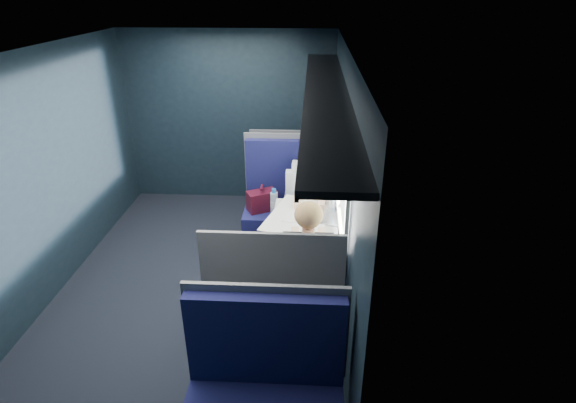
# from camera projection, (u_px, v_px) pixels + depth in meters

# --- Properties ---
(ground) EXTENTS (2.80, 4.20, 0.01)m
(ground) POSITION_uv_depth(u_px,v_px,m) (202.00, 282.00, 4.68)
(ground) COLOR black
(room_shell) EXTENTS (3.00, 4.40, 2.40)m
(room_shell) POSITION_uv_depth(u_px,v_px,m) (191.00, 146.00, 4.03)
(room_shell) COLOR black
(room_shell) RESTS_ON ground
(table) EXTENTS (0.62, 1.00, 0.74)m
(table) POSITION_uv_depth(u_px,v_px,m) (302.00, 228.00, 4.34)
(table) COLOR #54565E
(table) RESTS_ON ground
(seat_bay_near) EXTENTS (1.04, 0.62, 1.26)m
(seat_bay_near) POSITION_uv_depth(u_px,v_px,m) (287.00, 209.00, 5.24)
(seat_bay_near) COLOR #0D0E3C
(seat_bay_near) RESTS_ON ground
(seat_bay_far) EXTENTS (1.04, 0.62, 1.26)m
(seat_bay_far) POSITION_uv_depth(u_px,v_px,m) (276.00, 307.00, 3.67)
(seat_bay_far) COLOR #0D0E3C
(seat_bay_far) RESTS_ON ground
(seat_row_front) EXTENTS (1.04, 0.51, 1.16)m
(seat_row_front) POSITION_uv_depth(u_px,v_px,m) (292.00, 179.00, 6.07)
(seat_row_front) COLOR #0D0E3C
(seat_row_front) RESTS_ON ground
(seat_row_back) EXTENTS (1.04, 0.51, 1.16)m
(seat_row_back) POSITION_uv_depth(u_px,v_px,m) (265.00, 401.00, 2.85)
(seat_row_back) COLOR #0D0E3C
(seat_row_back) RESTS_ON ground
(man) EXTENTS (0.53, 0.56, 1.32)m
(man) POSITION_uv_depth(u_px,v_px,m) (310.00, 193.00, 4.94)
(man) COLOR black
(man) RESTS_ON ground
(woman) EXTENTS (0.53, 0.56, 1.32)m
(woman) POSITION_uv_depth(u_px,v_px,m) (308.00, 264.00, 3.67)
(woman) COLOR black
(woman) RESTS_ON ground
(papers) EXTENTS (0.78, 0.95, 0.01)m
(papers) POSITION_uv_depth(u_px,v_px,m) (300.00, 215.00, 4.41)
(papers) COLOR white
(papers) RESTS_ON table
(laptop) EXTENTS (0.30, 0.35, 0.23)m
(laptop) POSITION_uv_depth(u_px,v_px,m) (337.00, 213.00, 4.33)
(laptop) COLOR silver
(laptop) RESTS_ON table
(bottle_small) EXTENTS (0.07, 0.07, 0.25)m
(bottle_small) POSITION_uv_depth(u_px,v_px,m) (333.00, 202.00, 4.45)
(bottle_small) COLOR silver
(bottle_small) RESTS_ON table
(cup) EXTENTS (0.08, 0.08, 0.10)m
(cup) POSITION_uv_depth(u_px,v_px,m) (329.00, 199.00, 4.63)
(cup) COLOR white
(cup) RESTS_ON table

